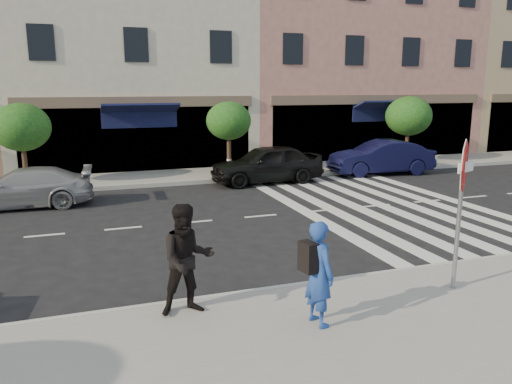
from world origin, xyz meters
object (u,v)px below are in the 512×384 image
stop_sign (463,183)px  walker (187,259)px  photographer (319,273)px  car_far_left (23,188)px  car_far_mid (267,164)px  car_far_right (381,157)px

stop_sign → walker: bearing=152.1°
photographer → car_far_left: 11.88m
photographer → car_far_mid: photographer is taller
photographer → car_far_left: photographer is taller
walker → car_far_right: walker is taller
stop_sign → walker: (-4.86, 0.62, -1.07)m
stop_sign → car_far_right: bearing=42.1°
car_far_left → car_far_mid: (8.82, 1.29, 0.14)m
photographer → car_far_left: bearing=16.5°
car_far_mid → car_far_right: (5.45, 0.21, -0.02)m
photographer → car_far_right: bearing=-46.3°
stop_sign → car_far_mid: bearing=66.5°
car_far_right → car_far_mid: bearing=-82.0°
stop_sign → photographer: (-3.01, -0.44, -1.16)m
walker → photographer: bearing=-31.2°
stop_sign → walker: stop_sign is taller
car_far_right → photographer: bearing=-30.8°
car_far_left → car_far_right: car_far_right is taller
photographer → car_far_left: (-5.24, 10.66, -0.36)m
photographer → car_far_left: size_ratio=0.39×
walker → car_far_left: size_ratio=0.43×
photographer → car_far_mid: 12.48m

